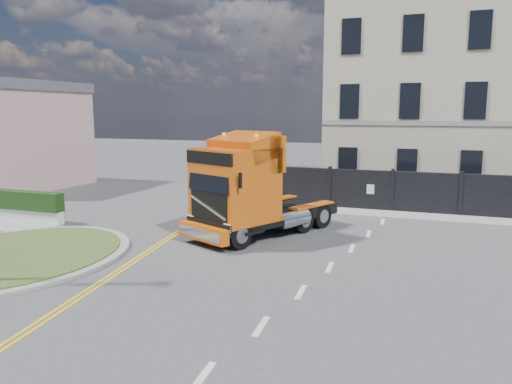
% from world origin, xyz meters
% --- Properties ---
extents(ground, '(120.00, 120.00, 0.00)m').
position_xyz_m(ground, '(0.00, 0.00, 0.00)').
color(ground, '#424244').
rests_on(ground, ground).
extents(traffic_island, '(6.80, 6.80, 0.17)m').
position_xyz_m(traffic_island, '(-7.00, -3.00, 0.08)').
color(traffic_island, gray).
rests_on(traffic_island, ground).
extents(seaside_bldg_pink, '(8.00, 8.00, 6.00)m').
position_xyz_m(seaside_bldg_pink, '(-20.00, 9.00, 3.00)').
color(seaside_bldg_pink, '#B99090').
rests_on(seaside_bldg_pink, ground).
extents(hoarding_fence, '(18.80, 0.25, 2.00)m').
position_xyz_m(hoarding_fence, '(6.55, 9.00, 1.00)').
color(hoarding_fence, black).
rests_on(hoarding_fence, ground).
extents(georgian_building, '(12.30, 10.30, 12.80)m').
position_xyz_m(georgian_building, '(6.00, 16.50, 5.77)').
color(georgian_building, '#BCB695').
rests_on(georgian_building, ground).
extents(pavement_far, '(20.00, 1.60, 0.12)m').
position_xyz_m(pavement_far, '(6.00, 8.10, 0.06)').
color(pavement_far, gray).
rests_on(pavement_far, ground).
extents(truck, '(4.96, 6.91, 3.90)m').
position_xyz_m(truck, '(-0.81, 2.29, 1.75)').
color(truck, black).
rests_on(truck, ground).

